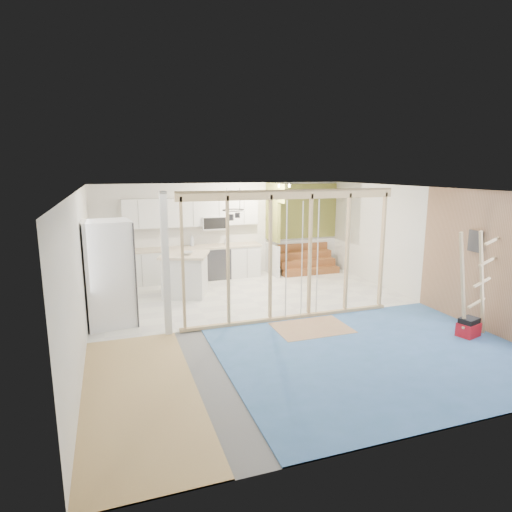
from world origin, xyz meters
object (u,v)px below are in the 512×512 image
object	(u,v)px
island	(185,275)
ladder	(475,284)
toolbox	(468,328)
fridge	(109,274)

from	to	relation	value
island	ladder	distance (m)	6.12
toolbox	ladder	distance (m)	0.82
fridge	toolbox	xyz separation A→B (m)	(6.06, -2.75, -0.85)
island	fridge	bearing A→B (deg)	-118.70
island	toolbox	size ratio (longest dim) A/B	3.06
toolbox	island	bearing A→B (deg)	119.92
island	toolbox	distance (m)	6.08
fridge	ladder	bearing A→B (deg)	-32.32
fridge	island	world-z (taller)	fridge
fridge	toolbox	size ratio (longest dim) A/B	4.62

